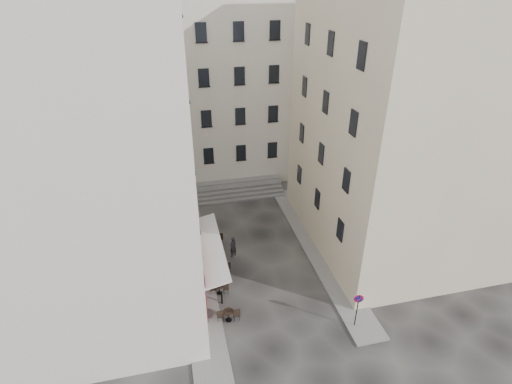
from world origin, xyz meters
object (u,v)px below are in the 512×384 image
object	(u,v)px
bistro_table_a	(228,314)
pedestrian	(233,247)
bistro_table_b	(219,288)
no_parking_sign	(358,305)

from	to	relation	value
bistro_table_a	pedestrian	world-z (taller)	pedestrian
bistro_table_b	pedestrian	world-z (taller)	pedestrian
no_parking_sign	pedestrian	xyz separation A→B (m)	(-5.70, 8.15, -0.93)
bistro_table_b	pedestrian	xyz separation A→B (m)	(1.57, 3.63, 0.39)
no_parking_sign	bistro_table_a	distance (m)	7.50
bistro_table_a	pedestrian	bearing A→B (deg)	77.12
no_parking_sign	bistro_table_a	bearing A→B (deg)	175.14
no_parking_sign	bistro_table_a	size ratio (longest dim) A/B	1.82
bistro_table_a	pedestrian	xyz separation A→B (m)	(1.37, 6.01, 0.33)
bistro_table_b	no_parking_sign	bearing A→B (deg)	-31.85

